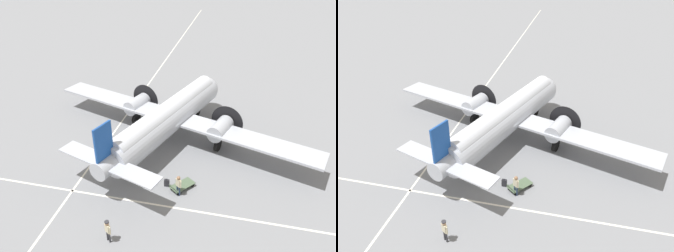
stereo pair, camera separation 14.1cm
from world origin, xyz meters
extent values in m
plane|color=slate|center=(0.00, 0.00, 0.00)|extent=(300.00, 300.00, 0.00)
cube|color=silver|center=(0.00, -8.02, 0.00)|extent=(120.00, 0.16, 0.01)
cube|color=silver|center=(-5.39, 0.00, 0.00)|extent=(0.16, 120.00, 0.01)
cylinder|color=#ADB2BC|center=(0.00, 0.00, 2.38)|extent=(7.30, 15.10, 2.56)
cylinder|color=silver|center=(0.00, 0.00, 3.08)|extent=(6.34, 14.16, 1.79)
sphere|color=#ADB2BC|center=(2.44, 7.14, 2.38)|extent=(2.43, 2.43, 2.43)
cylinder|color=#ADB2BC|center=(-2.44, -7.14, 2.51)|extent=(2.28, 3.24, 1.41)
cube|color=#194799|center=(-2.62, -7.66, 4.30)|extent=(0.67, 1.61, 2.94)
cube|color=#ADB2BC|center=(-2.56, -7.48, 2.64)|extent=(8.29, 4.06, 0.10)
cube|color=#ADB2BC|center=(0.36, 1.04, 2.06)|extent=(25.18, 10.61, 0.20)
cylinder|color=#ADB2BC|center=(-3.71, 2.71, 2.08)|extent=(2.17, 2.89, 1.41)
cylinder|color=black|center=(-3.25, 4.05, 2.08)|extent=(2.81, 0.99, 2.96)
sphere|color=black|center=(-3.21, 4.17, 2.08)|extent=(0.49, 0.49, 0.49)
cylinder|color=#ADB2BC|center=(4.59, -0.13, 2.08)|extent=(2.17, 2.89, 1.41)
cylinder|color=black|center=(5.05, 1.21, 2.08)|extent=(2.81, 0.99, 2.96)
sphere|color=black|center=(5.09, 1.33, 2.08)|extent=(0.49, 0.49, 0.49)
cylinder|color=#4C4C51|center=(-3.79, 2.46, 1.03)|extent=(0.18, 0.18, 0.97)
cylinder|color=black|center=(-3.79, 2.46, 0.55)|extent=(0.64, 1.14, 1.10)
cylinder|color=#4C4C51|center=(4.51, -0.37, 1.03)|extent=(0.18, 0.18, 0.97)
cylinder|color=black|center=(4.51, -0.37, 0.55)|extent=(0.64, 1.14, 1.10)
cylinder|color=#4C4C51|center=(1.90, 5.57, 0.79)|extent=(0.14, 0.14, 0.88)
cylinder|color=black|center=(1.90, 5.57, 0.35)|extent=(0.40, 0.72, 0.70)
cylinder|color=#2D2D33|center=(-1.12, -11.63, 0.40)|extent=(0.12, 0.12, 0.80)
cylinder|color=#2D2D33|center=(-0.93, -11.76, 0.40)|extent=(0.12, 0.12, 0.80)
cube|color=beige|center=(-1.02, -11.70, 1.10)|extent=(0.42, 0.36, 0.60)
sphere|color=tan|center=(-1.02, -11.70, 1.53)|extent=(0.27, 0.27, 0.27)
cylinder|color=beige|center=(-1.22, -11.57, 1.07)|extent=(0.09, 0.09, 0.57)
cylinder|color=beige|center=(-0.82, -11.83, 1.07)|extent=(0.09, 0.09, 0.57)
cube|color=navy|center=(-0.97, -11.62, 1.17)|extent=(0.05, 0.03, 0.38)
cylinder|color=#2D2D33|center=(-1.02, -11.70, 1.64)|extent=(0.39, 0.39, 0.07)
cylinder|color=navy|center=(2.40, -6.71, 0.40)|extent=(0.12, 0.12, 0.80)
cylinder|color=navy|center=(2.21, -6.57, 0.40)|extent=(0.12, 0.12, 0.80)
cube|color=beige|center=(2.30, -6.64, 1.10)|extent=(0.42, 0.37, 0.60)
sphere|color=#8C6647|center=(2.30, -6.64, 1.53)|extent=(0.27, 0.27, 0.27)
cylinder|color=beige|center=(2.50, -6.78, 1.07)|extent=(0.09, 0.09, 0.57)
cylinder|color=beige|center=(2.11, -6.50, 1.07)|extent=(0.09, 0.09, 0.57)
cube|color=#232328|center=(1.28, -5.94, 0.30)|extent=(0.39, 0.17, 0.61)
cube|color=black|center=(1.28, -5.94, 0.64)|extent=(0.14, 0.12, 0.02)
cube|color=#4C6047|center=(2.47, -5.90, 0.30)|extent=(1.86, 2.01, 0.04)
cube|color=#4C6047|center=(1.91, -6.60, 0.54)|extent=(0.74, 0.60, 0.04)
cylinder|color=#4C6047|center=(1.58, -6.33, 0.43)|extent=(0.04, 0.04, 0.22)
cylinder|color=#4C6047|center=(2.24, -6.86, 0.43)|extent=(0.04, 0.04, 0.22)
cylinder|color=black|center=(2.62, -5.12, 0.14)|extent=(0.22, 0.26, 0.28)
cylinder|color=black|center=(3.19, -5.58, 0.14)|extent=(0.22, 0.26, 0.28)
cylinder|color=black|center=(1.74, -6.22, 0.14)|extent=(0.22, 0.26, 0.28)
cylinder|color=black|center=(2.32, -6.68, 0.14)|extent=(0.22, 0.26, 0.28)
camera|label=1|loc=(5.63, -24.32, 16.36)|focal=35.00mm
camera|label=2|loc=(5.77, -24.28, 16.36)|focal=35.00mm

